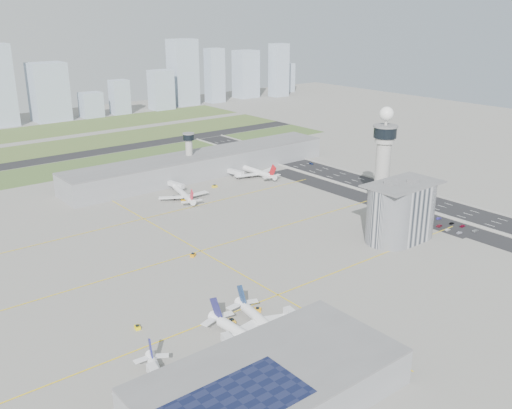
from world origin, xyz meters
TOP-DOWN VIEW (x-y plane):
  - ground at (0.00, 0.00)m, footprint 1000.00×1000.00m
  - grass_strip_0 at (-20.00, 225.00)m, footprint 480.00×50.00m
  - grass_strip_1 at (-20.00, 300.00)m, footprint 480.00×60.00m
  - grass_strip_2 at (-20.00, 380.00)m, footprint 480.00×70.00m
  - runway at (-20.00, 262.00)m, footprint 480.00×22.00m
  - highway at (115.00, 0.00)m, footprint 28.00×500.00m
  - barrier_left at (101.00, 0.00)m, footprint 0.60×500.00m
  - barrier_right at (129.00, 0.00)m, footprint 0.60×500.00m
  - landside_road at (90.00, -10.00)m, footprint 18.00×260.00m
  - parking_lot at (88.00, -22.00)m, footprint 20.00×44.00m
  - taxiway_line_h_0 at (-40.00, -30.00)m, footprint 260.00×0.60m
  - taxiway_line_h_1 at (-40.00, 30.00)m, footprint 260.00×0.60m
  - taxiway_line_h_2 at (-40.00, 90.00)m, footprint 260.00×0.60m
  - taxiway_line_v at (-40.00, 30.00)m, footprint 0.60×260.00m
  - control_tower at (72.00, 8.00)m, footprint 14.00×14.00m
  - secondary_tower at (30.00, 150.00)m, footprint 8.60×8.60m
  - admin_building at (51.99, -22.00)m, footprint 42.00×24.00m
  - terminal_pier at (40.00, 148.00)m, footprint 210.00×32.00m
  - near_terminal at (-88.07, -82.02)m, footprint 84.00×42.00m
  - airplane_near_a at (-111.81, -55.92)m, footprint 39.39×42.81m
  - airplane_near_b at (-73.91, -53.09)m, footprint 39.02×44.99m
  - airplane_near_c at (-62.95, -49.07)m, footprint 39.63×44.87m
  - airplane_far_a at (-2.08, 107.26)m, footprint 41.86×46.12m
  - airplane_far_b at (67.27, 119.58)m, footprint 37.46×43.96m
  - jet_bridge_near_0 at (-113.00, -61.00)m, footprint 5.39×14.31m
  - jet_bridge_near_1 at (-83.00, -61.00)m, footprint 5.39×14.31m
  - jet_bridge_near_2 at (-53.00, -61.00)m, footprint 5.39×14.31m
  - jet_bridge_far_0 at (2.00, 132.00)m, footprint 5.39×14.31m
  - jet_bridge_far_1 at (52.00, 132.00)m, footprint 5.39×14.31m
  - tug_0 at (-99.83, -17.01)m, footprint 2.40×3.09m
  - tug_1 at (-69.43, -36.44)m, footprint 3.04×3.92m
  - tug_2 at (-55.52, -35.36)m, footprint 3.50×3.54m
  - tug_3 at (-46.53, 26.81)m, footprint 3.68×3.43m
  - tug_4 at (-4.61, 103.32)m, footprint 3.18×2.59m
  - tug_5 at (27.75, 115.13)m, footprint 3.37×2.32m
  - car_lot_0 at (83.42, -38.41)m, footprint 3.91×1.93m
  - car_lot_1 at (82.12, -31.92)m, footprint 3.85×1.44m
  - car_lot_2 at (83.85, -25.34)m, footprint 4.58×2.58m
  - car_lot_3 at (82.55, -19.05)m, footprint 4.54×2.13m
  - car_lot_4 at (84.15, -11.05)m, footprint 3.78×1.93m
  - car_lot_5 at (82.92, -3.71)m, footprint 3.39×1.18m
  - car_lot_6 at (92.93, -42.10)m, footprint 4.39×2.40m
  - car_lot_7 at (93.87, -33.70)m, footprint 4.36×2.08m
  - car_lot_8 at (92.93, -27.41)m, footprint 3.69×1.57m
  - car_lot_9 at (93.86, -18.14)m, footprint 3.72×1.34m
  - car_lot_10 at (93.25, -12.03)m, footprint 4.14×2.07m
  - car_lot_11 at (92.42, -3.12)m, footprint 3.89×1.61m
  - car_hw_1 at (115.68, 39.88)m, footprint 1.64×3.60m
  - car_hw_2 at (122.55, 118.29)m, footprint 2.64×4.64m
  - car_hw_4 at (106.81, 180.78)m, footprint 1.93×3.75m
  - skyline_bldg_9 at (30.27, 432.32)m, footprint 36.96×29.57m
  - skyline_bldg_10 at (73.27, 423.68)m, footprint 23.01×18.41m
  - skyline_bldg_11 at (108.28, 423.34)m, footprint 20.22×16.18m
  - skyline_bldg_12 at (162.17, 421.29)m, footprint 26.14×20.92m
  - skyline_bldg_13 at (201.27, 433.27)m, footprint 32.26×25.81m
  - skyline_bldg_14 at (244.74, 426.38)m, footprint 21.59×17.28m
  - skyline_bldg_15 at (302.83, 435.54)m, footprint 30.25×24.20m
  - skyline_bldg_16 at (345.49, 415.96)m, footprint 23.04×18.43m
  - skyline_bldg_17 at (382.05, 443.29)m, footprint 22.64×18.11m

SIDE VIEW (x-z plane):
  - ground at x=0.00m, z-range 0.00..0.00m
  - taxiway_line_h_0 at x=-40.00m, z-range 0.00..0.01m
  - taxiway_line_h_1 at x=-40.00m, z-range 0.00..0.01m
  - taxiway_line_h_2 at x=-40.00m, z-range 0.00..0.01m
  - taxiway_line_v at x=-40.00m, z-range 0.00..0.01m
  - grass_strip_0 at x=-20.00m, z-range 0.00..0.08m
  - grass_strip_1 at x=-20.00m, z-range 0.00..0.08m
  - grass_strip_2 at x=-20.00m, z-range 0.00..0.08m
  - landside_road at x=90.00m, z-range 0.00..0.08m
  - highway at x=115.00m, z-range 0.00..0.10m
  - parking_lot at x=88.00m, z-range 0.00..0.10m
  - runway at x=-20.00m, z-range 0.01..0.11m
  - car_lot_5 at x=82.92m, z-range 0.00..1.12m
  - car_lot_11 at x=92.42m, z-range 0.00..1.13m
  - car_lot_10 at x=93.25m, z-range 0.00..1.13m
  - car_hw_1 at x=115.68m, z-range 0.00..1.14m
  - car_lot_6 at x=92.93m, z-range 0.00..1.17m
  - barrier_left at x=101.00m, z-range 0.00..1.20m
  - barrier_right at x=129.00m, z-range 0.00..1.20m
  - car_lot_2 at x=83.85m, z-range 0.00..1.21m
  - car_lot_9 at x=93.86m, z-range 0.00..1.22m
  - car_hw_4 at x=106.81m, z-range 0.00..1.22m
  - car_hw_2 at x=122.55m, z-range 0.00..1.22m
  - car_lot_7 at x=93.87m, z-range 0.00..1.23m
  - car_lot_4 at x=84.15m, z-range 0.00..1.23m
  - car_lot_8 at x=92.93m, z-range 0.00..1.25m
  - car_lot_1 at x=82.12m, z-range 0.00..1.26m
  - car_lot_3 at x=82.55m, z-range 0.00..1.28m
  - car_lot_0 at x=83.42m, z-range 0.00..1.28m
  - tug_4 at x=-4.61m, z-range 0.00..1.61m
  - tug_0 at x=-99.83m, z-range 0.00..1.61m
  - tug_2 at x=-55.52m, z-range 0.00..1.71m
  - tug_3 at x=-46.53m, z-range 0.00..1.76m
  - tug_5 at x=27.75m, z-range 0.00..1.95m
  - tug_1 at x=-69.43m, z-range 0.00..2.05m
  - jet_bridge_near_0 at x=-113.00m, z-range 0.00..5.70m
  - jet_bridge_near_1 at x=-83.00m, z-range 0.00..5.70m
  - jet_bridge_near_2 at x=-53.00m, z-range 0.00..5.70m
  - jet_bridge_far_0 at x=2.00m, z-range 0.00..5.70m
  - jet_bridge_far_1 at x=52.00m, z-range 0.00..5.70m
  - airplane_near_a at x=-111.81m, z-range 0.00..9.89m
  - airplane_far_a at x=-2.08m, z-range 0.00..10.97m
  - airplane_near_c at x=-62.95m, z-range 0.00..11.39m
  - airplane_near_b at x=-73.91m, z-range 0.00..11.95m
  - airplane_far_b at x=67.27m, z-range 0.00..12.24m
  - near_terminal at x=-88.07m, z-range -0.07..12.93m
  - terminal_pier at x=40.00m, z-range 0.00..15.80m
  - skyline_bldg_10 at x=73.27m, z-range 0.00..27.75m
  - admin_building at x=51.99m, z-range -1.45..32.05m
  - secondary_tower at x=30.00m, z-range 2.85..34.75m
  - skyline_bldg_11 at x=108.28m, z-range 0.00..38.97m
  - skyline_bldg_17 at x=382.05m, z-range 0.00..41.06m
  - skyline_bldg_12 at x=162.17m, z-range 0.00..46.89m
  - skyline_bldg_9 at x=30.27m, z-range 0.00..62.11m
  - skyline_bldg_15 at x=302.83m, z-range 0.00..63.40m
  - skyline_bldg_14 at x=244.74m, z-range 0.00..68.75m
  - control_tower at x=72.00m, z-range 2.79..67.29m
  - skyline_bldg_16 at x=345.49m, z-range 0.00..71.56m
  - skyline_bldg_13 at x=201.27m, z-range 0.00..81.20m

